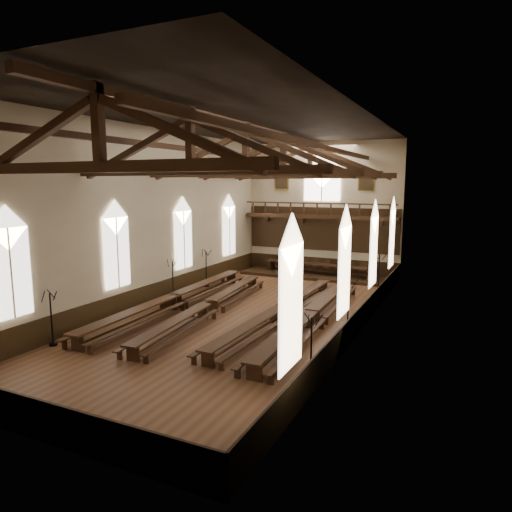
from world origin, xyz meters
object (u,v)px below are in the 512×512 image
at_px(refectory_row_a, 174,298).
at_px(refectory_row_c, 280,310).
at_px(dais, 318,275).
at_px(candelabrum_right_near, 311,359).
at_px(candelabrum_right_far, 378,284).
at_px(refectory_row_d, 311,314).
at_px(candelabrum_right_mid, 348,317).
at_px(refectory_row_b, 208,305).
at_px(high_table, 318,265).
at_px(candelabrum_left_near, 52,329).
at_px(candelabrum_left_far, 206,275).
at_px(candelabrum_left_mid, 173,287).

distance_m(refectory_row_a, refectory_row_c, 6.20).
relative_size(dais, candelabrum_right_near, 4.77).
bearing_deg(candelabrum_right_near, refectory_row_c, 121.00).
bearing_deg(refectory_row_a, candelabrum_right_far, 36.65).
bearing_deg(refectory_row_d, candelabrum_right_mid, -16.61).
xyz_separation_m(refectory_row_b, high_table, (2.22, 12.11, 0.34)).
bearing_deg(candelabrum_right_mid, candelabrum_left_near, -148.36).
relative_size(candelabrum_right_near, candelabrum_right_far, 0.84).
height_order(refectory_row_b, refectory_row_c, refectory_row_c).
distance_m(refectory_row_a, candelabrum_right_near, 11.29).
height_order(refectory_row_a, refectory_row_b, refectory_row_a).
bearing_deg(candelabrum_right_mid, dais, 113.55).
relative_size(refectory_row_b, refectory_row_c, 1.00).
bearing_deg(refectory_row_a, refectory_row_c, 4.99).
bearing_deg(candelabrum_left_far, candelabrum_left_mid, -90.00).
height_order(refectory_row_c, high_table, high_table).
height_order(candelabrum_left_near, candelabrum_left_far, candelabrum_left_far).
xyz_separation_m(refectory_row_d, candelabrum_left_far, (-9.15, 5.20, 0.21)).
height_order(candelabrum_left_near, candelabrum_right_far, candelabrum_right_far).
bearing_deg(high_table, refectory_row_d, -73.90).
xyz_separation_m(refectory_row_a, refectory_row_b, (2.34, -0.26, -0.07)).
relative_size(dais, candelabrum_left_mid, 4.63).
height_order(candelabrum_right_mid, candelabrum_right_far, candelabrum_right_far).
distance_m(refectory_row_a, candelabrum_right_far, 12.26).
xyz_separation_m(candelabrum_right_near, candelabrum_right_far, (0.00, 12.87, 0.14)).
relative_size(refectory_row_d, candelabrum_left_far, 5.74).
xyz_separation_m(candelabrum_left_near, candelabrum_left_mid, (0.00, 8.80, 0.00)).
relative_size(refectory_row_c, candelabrum_right_near, 5.99).
bearing_deg(candelabrum_right_mid, candelabrum_right_far, 90.00).
relative_size(candelabrum_left_near, candelabrum_right_mid, 0.91).
bearing_deg(refectory_row_b, high_table, 79.62).
bearing_deg(candelabrum_left_far, candelabrum_left_near, -90.00).
bearing_deg(candelabrum_left_far, refectory_row_c, -33.86).
xyz_separation_m(candelabrum_left_far, candelabrum_right_far, (11.10, 1.79, 0.09)).
height_order(refectory_row_a, dais, refectory_row_a).
height_order(refectory_row_b, refectory_row_d, refectory_row_d).
bearing_deg(high_table, refectory_row_a, -111.03).
height_order(refectory_row_d, candelabrum_left_near, candelabrum_left_near).
xyz_separation_m(refectory_row_a, candelabrum_right_near, (9.84, -5.55, 0.13)).
relative_size(refectory_row_b, candelabrum_right_mid, 5.30).
bearing_deg(candelabrum_right_mid, refectory_row_c, 167.86).
height_order(dais, candelabrum_left_mid, candelabrum_left_mid).
height_order(refectory_row_c, dais, refectory_row_c).
bearing_deg(candelabrum_left_mid, candelabrum_right_mid, -10.02).
bearing_deg(candelabrum_left_far, refectory_row_b, -58.08).
height_order(candelabrum_right_near, candelabrum_right_far, candelabrum_right_far).
xyz_separation_m(refectory_row_a, candelabrum_left_far, (-1.26, 5.53, 0.18)).
distance_m(refectory_row_d, candelabrum_right_near, 6.20).
bearing_deg(candelabrum_right_far, candelabrum_right_mid, -90.00).
distance_m(high_table, candelabrum_right_near, 18.19).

